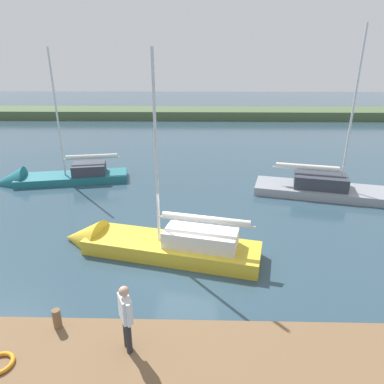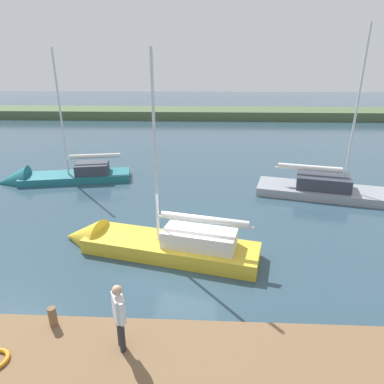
{
  "view_description": "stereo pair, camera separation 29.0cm",
  "coord_description": "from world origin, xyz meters",
  "px_view_note": "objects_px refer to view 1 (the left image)",
  "views": [
    {
      "loc": [
        -0.49,
        11.06,
        6.87
      ],
      "look_at": [
        -0.17,
        -2.25,
        1.92
      ],
      "focal_mm": 31.03,
      "sensor_mm": 36.0,
      "label": 1
    },
    {
      "loc": [
        -0.78,
        11.05,
        6.87
      ],
      "look_at": [
        -0.17,
        -2.25,
        1.92
      ],
      "focal_mm": 31.03,
      "sensor_mm": 36.0,
      "label": 2
    }
  ],
  "objects_px": {
    "sailboat_mid_channel": "(52,180)",
    "person_on_dock": "(126,314)",
    "sailboat_far_left": "(359,195)",
    "sailboat_behind_pier": "(148,246)",
    "mooring_post_near": "(57,318)"
  },
  "relations": [
    {
      "from": "sailboat_far_left",
      "to": "person_on_dock",
      "type": "bearing_deg",
      "value": -117.97
    },
    {
      "from": "sailboat_far_left",
      "to": "sailboat_behind_pier",
      "type": "xyz_separation_m",
      "value": [
        11.06,
        6.13,
        0.08
      ]
    },
    {
      "from": "sailboat_far_left",
      "to": "mooring_post_near",
      "type": "bearing_deg",
      "value": -124.45
    },
    {
      "from": "person_on_dock",
      "to": "mooring_post_near",
      "type": "bearing_deg",
      "value": 133.95
    },
    {
      "from": "mooring_post_near",
      "to": "person_on_dock",
      "type": "height_order",
      "value": "person_on_dock"
    },
    {
      "from": "sailboat_far_left",
      "to": "sailboat_mid_channel",
      "type": "xyz_separation_m",
      "value": [
        18.55,
        -2.34,
        0.01
      ]
    },
    {
      "from": "sailboat_behind_pier",
      "to": "person_on_dock",
      "type": "height_order",
      "value": "sailboat_behind_pier"
    },
    {
      "from": "sailboat_behind_pier",
      "to": "sailboat_far_left",
      "type": "bearing_deg",
      "value": -137.55
    },
    {
      "from": "sailboat_behind_pier",
      "to": "person_on_dock",
      "type": "bearing_deg",
      "value": 107.4
    },
    {
      "from": "sailboat_far_left",
      "to": "sailboat_mid_channel",
      "type": "distance_m",
      "value": 18.69
    },
    {
      "from": "mooring_post_near",
      "to": "sailboat_mid_channel",
      "type": "bearing_deg",
      "value": -66.1
    },
    {
      "from": "mooring_post_near",
      "to": "sailboat_far_left",
      "type": "bearing_deg",
      "value": -138.97
    },
    {
      "from": "sailboat_far_left",
      "to": "person_on_dock",
      "type": "relative_size",
      "value": 5.79
    },
    {
      "from": "sailboat_mid_channel",
      "to": "sailboat_behind_pier",
      "type": "bearing_deg",
      "value": 119.52
    },
    {
      "from": "sailboat_mid_channel",
      "to": "person_on_dock",
      "type": "height_order",
      "value": "sailboat_mid_channel"
    }
  ]
}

